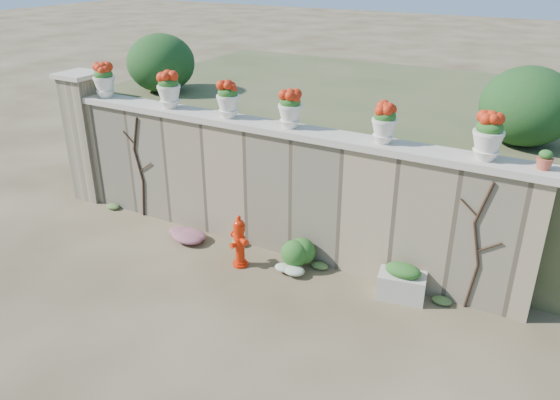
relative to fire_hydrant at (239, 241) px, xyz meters
The scene contains 21 objects.
ground 1.07m from the fire_hydrant, 82.19° to the right, with size 80.00×80.00×0.00m, color #473A23.
stone_wall 1.01m from the fire_hydrant, 80.89° to the left, with size 8.00×0.40×2.00m, color gray.
wall_cap 1.82m from the fire_hydrant, 80.89° to the left, with size 8.10×0.52×0.10m, color beige.
gate_pillar 4.18m from the fire_hydrant, 168.33° to the left, with size 0.72×0.72×2.48m.
raised_fill 4.07m from the fire_hydrant, 88.11° to the left, with size 9.00×6.00×2.00m, color #384C23.
back_shrub_left 4.24m from the fire_hydrant, 146.50° to the left, with size 1.30×1.30×1.10m, color #143814.
back_shrub_right 4.59m from the fire_hydrant, 29.88° to the left, with size 1.30×1.30×1.10m, color #143814.
vine_left 2.67m from the fire_hydrant, 166.50° to the left, with size 0.60×0.04×1.91m.
vine_right 3.46m from the fire_hydrant, 10.29° to the left, with size 0.60×0.04×1.91m.
fire_hydrant is the anchor object (origin of this frame).
planter_box 2.52m from the fire_hydrant, ahead, with size 0.72×0.50×0.55m.
green_shrub 0.84m from the fire_hydrant, 25.51° to the left, with size 0.65×0.59×0.62m, color #1E5119.
magenta_clump 1.31m from the fire_hydrant, 168.58° to the left, with size 0.84×0.56×0.22m, color #C22678.
white_flowers 0.88m from the fire_hydrant, 14.84° to the left, with size 0.57×0.46×0.21m, color white.
urn_pot_0 3.99m from the fire_hydrant, 166.19° to the left, with size 0.38×0.38×0.60m.
urn_pot_1 2.85m from the fire_hydrant, 156.20° to the left, with size 0.39×0.39×0.62m.
urn_pot_2 2.23m from the fire_hydrant, 129.61° to the left, with size 0.37×0.37×0.58m.
urn_pot_3 2.16m from the fire_hydrant, 62.80° to the left, with size 0.36×0.36×0.57m.
urn_pot_4 2.83m from the fire_hydrant, 23.71° to the left, with size 0.35×0.35×0.55m.
urn_pot_5 3.89m from the fire_hydrant, 14.34° to the left, with size 0.39×0.39×0.61m.
terracotta_pot 4.39m from the fire_hydrant, 11.91° to the left, with size 0.20×0.20×0.24m.
Camera 1 is at (4.05, -5.17, 4.52)m, focal length 35.00 mm.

